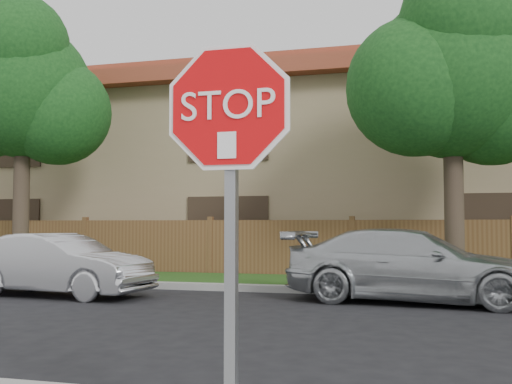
% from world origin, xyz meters
% --- Properties ---
extents(far_curb, '(70.00, 0.30, 0.15)m').
position_xyz_m(far_curb, '(0.00, 8.15, 0.07)').
color(far_curb, gray).
rests_on(far_curb, ground).
extents(grass_strip, '(70.00, 3.00, 0.12)m').
position_xyz_m(grass_strip, '(0.00, 9.80, 0.06)').
color(grass_strip, '#1E4714').
rests_on(grass_strip, ground).
extents(fence, '(70.00, 0.12, 1.60)m').
position_xyz_m(fence, '(0.00, 11.40, 0.80)').
color(fence, brown).
rests_on(fence, ground).
extents(apartment_building, '(35.20, 9.20, 7.20)m').
position_xyz_m(apartment_building, '(0.00, 17.00, 3.53)').
color(apartment_building, '#97855E').
rests_on(apartment_building, ground).
extents(tree_left, '(4.80, 3.90, 7.78)m').
position_xyz_m(tree_left, '(-8.98, 9.57, 5.22)').
color(tree_left, '#382B21').
rests_on(tree_left, ground).
extents(tree_mid, '(4.80, 3.90, 7.35)m').
position_xyz_m(tree_mid, '(2.52, 9.57, 4.87)').
color(tree_mid, '#382B21').
rests_on(tree_mid, ground).
extents(stop_sign, '(1.01, 0.13, 2.55)m').
position_xyz_m(stop_sign, '(0.67, -1.48, 1.83)').
color(stop_sign, gray).
rests_on(stop_sign, sidewalk_near).
extents(sedan_left, '(4.05, 1.75, 1.30)m').
position_xyz_m(sedan_left, '(-5.48, 6.24, 0.65)').
color(sedan_left, silver).
rests_on(sedan_left, ground).
extents(sedan_right, '(5.01, 2.47, 1.40)m').
position_xyz_m(sedan_right, '(1.59, 7.15, 0.70)').
color(sedan_right, '#B1B6B9').
rests_on(sedan_right, ground).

